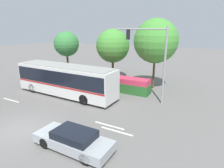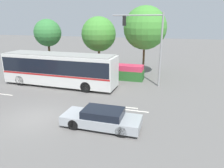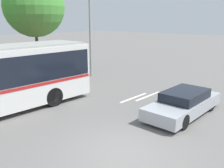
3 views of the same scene
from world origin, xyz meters
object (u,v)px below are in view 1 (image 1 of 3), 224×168
at_px(traffic_light_pole, 153,54).
at_px(street_tree_centre, 113,46).
at_px(city_bus, 65,78).
at_px(street_tree_right, 156,41).
at_px(sedan_foreground, 73,140).
at_px(street_tree_left, 66,44).

distance_m(traffic_light_pole, street_tree_centre, 8.98).
height_order(city_bus, street_tree_right, street_tree_right).
distance_m(sedan_foreground, street_tree_left, 17.60).
bearing_deg(street_tree_right, sedan_foreground, -92.49).
bearing_deg(city_bus, street_tree_right, -135.99).
distance_m(street_tree_left, street_tree_right, 12.15).
bearing_deg(street_tree_left, city_bus, -50.72).
xyz_separation_m(city_bus, street_tree_centre, (1.26, 8.01, 2.75)).
distance_m(city_bus, sedan_foreground, 9.64).
xyz_separation_m(traffic_light_pole, street_tree_right, (-1.06, 4.24, 0.86)).
relative_size(city_bus, traffic_light_pole, 1.65).
bearing_deg(street_tree_right, traffic_light_pole, -75.93).
relative_size(traffic_light_pole, street_tree_right, 0.88).
bearing_deg(traffic_light_pole, street_tree_right, -75.93).
bearing_deg(sedan_foreground, street_tree_centre, -69.79).
relative_size(street_tree_left, street_tree_right, 0.82).
bearing_deg(city_bus, street_tree_left, -49.51).
relative_size(street_tree_centre, street_tree_right, 0.86).
bearing_deg(street_tree_centre, city_bus, -98.96).
distance_m(city_bus, street_tree_centre, 8.57).
relative_size(sedan_foreground, street_tree_centre, 0.70).
bearing_deg(sedan_foreground, traffic_light_pole, -100.06).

